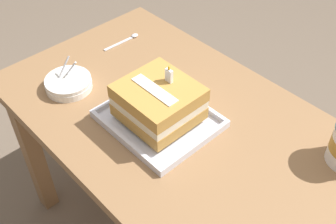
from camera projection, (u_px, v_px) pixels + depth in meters
The scene contains 5 objects.
dining_table at pixel (176, 142), 1.28m from camera, with size 1.13×0.67×0.69m.
foil_tray at pixel (159, 120), 1.19m from camera, with size 0.31×0.27×0.02m.
birthday_cake at pixel (159, 102), 1.14m from camera, with size 0.20×0.19×0.16m.
bowl_stack at pixel (69, 83), 1.29m from camera, with size 0.15×0.15×0.10m.
serving_spoon_near_tray at pixel (128, 39), 1.50m from camera, with size 0.02×0.15×0.01m.
Camera 1 is at (0.61, -0.61, 1.54)m, focal length 44.20 mm.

